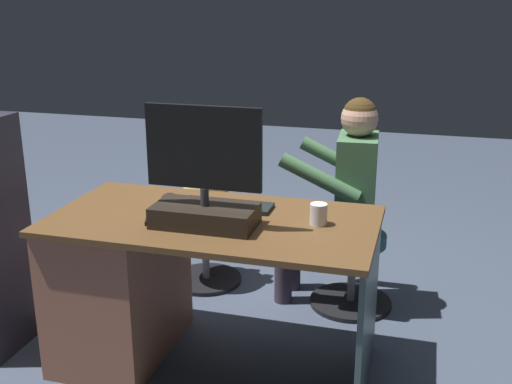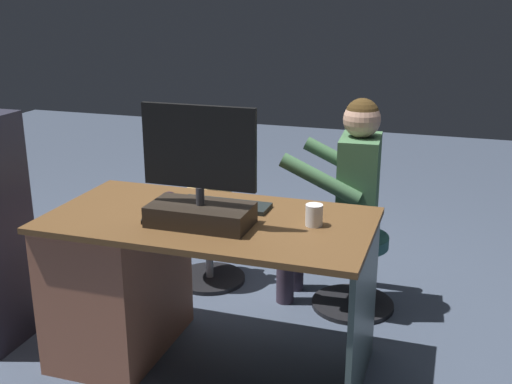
% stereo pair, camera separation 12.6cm
% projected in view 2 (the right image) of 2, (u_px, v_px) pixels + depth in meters
% --- Properties ---
extents(ground_plane, '(10.00, 10.00, 0.00)m').
position_uv_depth(ground_plane, '(241.00, 321.00, 3.34)').
color(ground_plane, '#3E495C').
extents(desk, '(1.43, 0.74, 0.72)m').
position_uv_depth(desk, '(138.00, 276.00, 2.96)').
color(desk, brown).
rests_on(desk, ground_plane).
extents(monitor, '(0.49, 0.23, 0.51)m').
position_uv_depth(monitor, '(201.00, 192.00, 2.62)').
color(monitor, black).
rests_on(monitor, desk).
extents(keyboard, '(0.42, 0.14, 0.02)m').
position_uv_depth(keyboard, '(225.00, 205.00, 2.89)').
color(keyboard, black).
rests_on(keyboard, desk).
extents(computer_mouse, '(0.06, 0.10, 0.04)m').
position_uv_depth(computer_mouse, '(168.00, 196.00, 2.98)').
color(computer_mouse, '#2B1C25').
rests_on(computer_mouse, desk).
extents(cup, '(0.07, 0.07, 0.09)m').
position_uv_depth(cup, '(314.00, 215.00, 2.64)').
color(cup, white).
rests_on(cup, desk).
extents(tv_remote, '(0.09, 0.16, 0.02)m').
position_uv_depth(tv_remote, '(148.00, 216.00, 2.74)').
color(tv_remote, black).
rests_on(tv_remote, desk).
extents(office_chair_teddy, '(0.42, 0.42, 0.42)m').
position_uv_depth(office_chair_teddy, '(209.00, 241.00, 3.74)').
color(office_chair_teddy, black).
rests_on(office_chair_teddy, ground_plane).
extents(teddy_bear, '(0.27, 0.27, 0.37)m').
position_uv_depth(teddy_bear, '(209.00, 188.00, 3.65)').
color(teddy_bear, tan).
rests_on(teddy_bear, office_chair_teddy).
extents(visitor_chair, '(0.45, 0.45, 0.42)m').
position_uv_depth(visitor_chair, '(354.00, 267.00, 3.43)').
color(visitor_chair, black).
rests_on(visitor_chair, ground_plane).
extents(person, '(0.53, 0.50, 1.16)m').
position_uv_depth(person, '(344.00, 189.00, 3.32)').
color(person, '#416A44').
rests_on(person, ground_plane).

